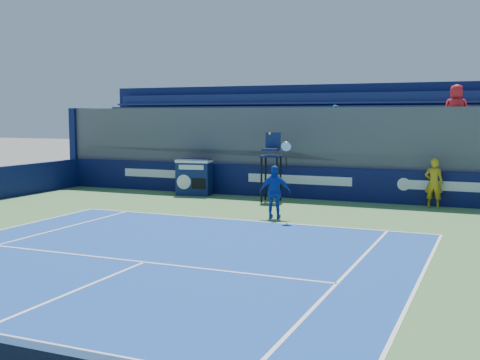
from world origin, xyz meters
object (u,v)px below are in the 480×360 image
at_px(ball_person, 434,183).
at_px(tennis_player, 275,192).
at_px(umpire_chair, 271,159).
at_px(match_clock, 194,176).

bearing_deg(ball_person, tennis_player, 47.20).
bearing_deg(umpire_chair, match_clock, 172.91).
relative_size(ball_person, match_clock, 1.18).
bearing_deg(match_clock, tennis_player, -38.80).
relative_size(ball_person, tennis_player, 0.65).
relative_size(ball_person, umpire_chair, 0.67).
bearing_deg(umpire_chair, tennis_player, -68.00).
distance_m(match_clock, tennis_player, 6.01).
bearing_deg(tennis_player, ball_person, 44.07).
distance_m(ball_person, umpire_chair, 5.60).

